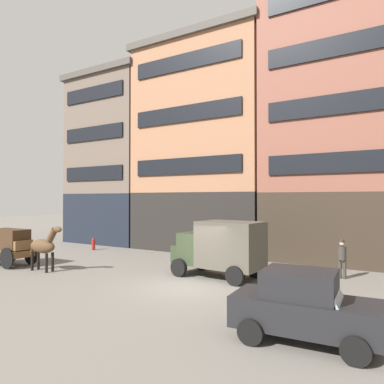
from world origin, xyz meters
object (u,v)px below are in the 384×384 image
at_px(delivery_truck_far, 220,247).
at_px(pedestrian_officer, 342,257).
at_px(cargo_wagon, 10,244).
at_px(draft_horse, 44,246).
at_px(fire_hydrant_curbside, 93,244).
at_px(sedan_dark, 304,306).

bearing_deg(delivery_truck_far, pedestrian_officer, 29.28).
bearing_deg(cargo_wagon, draft_horse, 0.03).
bearing_deg(fire_hydrant_curbside, sedan_dark, -27.13).
relative_size(cargo_wagon, delivery_truck_far, 0.66).
height_order(draft_horse, fire_hydrant_curbside, draft_horse).
distance_m(pedestrian_officer, fire_hydrant_curbside, 16.58).
distance_m(cargo_wagon, fire_hydrant_curbside, 6.57).
xyz_separation_m(cargo_wagon, draft_horse, (2.95, 0.00, 0.12)).
height_order(delivery_truck_far, pedestrian_officer, delivery_truck_far).
relative_size(cargo_wagon, draft_horse, 1.25).
height_order(cargo_wagon, fire_hydrant_curbside, cargo_wagon).
bearing_deg(draft_horse, pedestrian_officer, 24.78).
height_order(cargo_wagon, draft_horse, draft_horse).
height_order(cargo_wagon, pedestrian_officer, cargo_wagon).
xyz_separation_m(delivery_truck_far, fire_hydrant_curbside, (-11.67, 3.18, -1.00)).
height_order(sedan_dark, fire_hydrant_curbside, sedan_dark).
distance_m(draft_horse, pedestrian_officer, 14.50).
height_order(draft_horse, sedan_dark, draft_horse).
relative_size(delivery_truck_far, sedan_dark, 1.18).
distance_m(draft_horse, fire_hydrant_curbside, 7.40).
relative_size(cargo_wagon, sedan_dark, 0.77).
relative_size(sedan_dark, fire_hydrant_curbside, 4.57).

